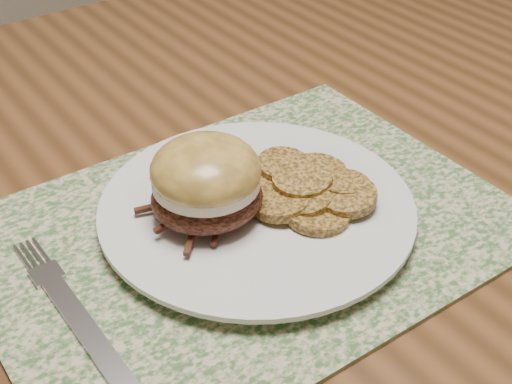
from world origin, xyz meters
TOP-DOWN VIEW (x-y plane):
  - dining_table at (0.00, 0.00)m, footprint 1.50×0.90m
  - placemat at (-0.20, -0.11)m, footprint 0.45×0.33m
  - dinner_plate at (-0.18, -0.10)m, footprint 0.26×0.26m
  - pork_sandwich at (-0.23, -0.09)m, footprint 0.10×0.10m
  - roasted_potatoes at (-0.14, -0.12)m, footprint 0.13×0.14m
  - fork at (-0.36, -0.12)m, footprint 0.02×0.20m

SIDE VIEW (x-z plane):
  - dining_table at x=0.00m, z-range 0.30..1.05m
  - placemat at x=-0.20m, z-range 0.75..0.75m
  - fork at x=-0.36m, z-range 0.75..0.76m
  - dinner_plate at x=-0.18m, z-range 0.75..0.77m
  - roasted_potatoes at x=-0.14m, z-range 0.76..0.79m
  - pork_sandwich at x=-0.23m, z-range 0.77..0.84m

